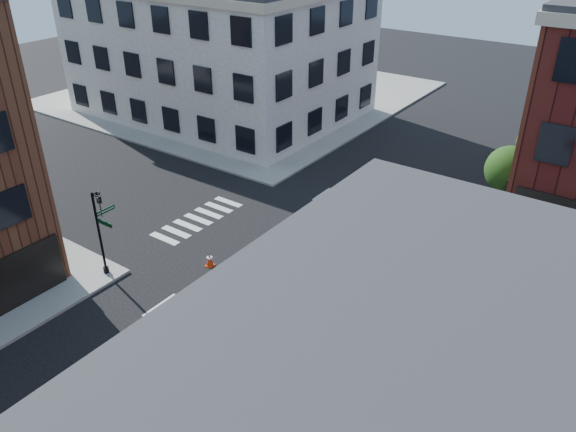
# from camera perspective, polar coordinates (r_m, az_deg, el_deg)

# --- Properties ---
(ground) EXTENTS (120.00, 120.00, 0.00)m
(ground) POSITION_cam_1_polar(r_m,az_deg,el_deg) (29.53, 0.82, -4.19)
(ground) COLOR black
(ground) RESTS_ON ground
(sidewalk_nw) EXTENTS (30.00, 30.00, 0.15)m
(sidewalk_nw) POSITION_cam_1_polar(r_m,az_deg,el_deg) (56.53, -4.72, 12.33)
(sidewalk_nw) COLOR gray
(sidewalk_nw) RESTS_ON ground
(building_nw) EXTENTS (22.00, 16.00, 11.00)m
(building_nw) POSITION_cam_1_polar(r_m,az_deg,el_deg) (50.26, -6.92, 16.51)
(building_nw) COLOR beige
(building_nw) RESTS_ON ground
(tree_near) EXTENTS (2.69, 2.69, 4.49)m
(tree_near) POSITION_cam_1_polar(r_m,az_deg,el_deg) (33.66, 21.61, 4.13)
(tree_near) COLOR black
(tree_near) RESTS_ON ground
(tree_far) EXTENTS (2.43, 2.43, 4.07)m
(tree_far) POSITION_cam_1_polar(r_m,az_deg,el_deg) (39.26, 23.96, 6.64)
(tree_far) COLOR black
(tree_far) RESTS_ON ground
(signal_pole) EXTENTS (1.29, 1.24, 4.60)m
(signal_pole) POSITION_cam_1_polar(r_m,az_deg,el_deg) (28.16, -18.48, -0.83)
(signal_pole) COLOR black
(signal_pole) RESTS_ON ground
(box_truck) EXTENTS (8.82, 3.11, 3.93)m
(box_truck) POSITION_cam_1_polar(r_m,az_deg,el_deg) (21.69, 14.73, -12.74)
(box_truck) COLOR silver
(box_truck) RESTS_ON ground
(traffic_cone) EXTENTS (0.46, 0.46, 0.76)m
(traffic_cone) POSITION_cam_1_polar(r_m,az_deg,el_deg) (28.92, -7.97, -4.43)
(traffic_cone) COLOR red
(traffic_cone) RESTS_ON ground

